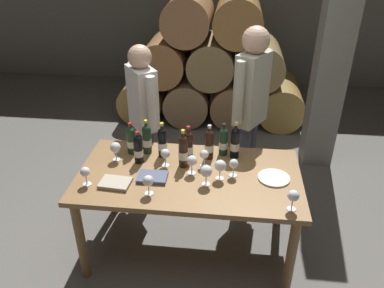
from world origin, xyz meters
TOP-DOWN VIEW (x-y plane):
  - ground_plane at (0.00, 0.00)m, footprint 14.00×14.00m
  - barrel_stack at (-0.00, 2.60)m, footprint 2.49×0.90m
  - stone_pillar at (1.30, 1.60)m, footprint 0.32×0.32m
  - dining_table at (0.00, 0.00)m, footprint 1.70×0.90m
  - wine_bottle_0 at (0.34, 0.29)m, footprint 0.07×0.07m
  - wine_bottle_1 at (-0.24, 0.24)m, footprint 0.07×0.07m
  - wine_bottle_2 at (-0.51, 0.26)m, footprint 0.07×0.07m
  - wine_bottle_3 at (0.13, 0.25)m, footprint 0.07×0.07m
  - wine_bottle_4 at (-0.03, 0.21)m, footprint 0.07×0.07m
  - wine_bottle_5 at (-0.38, 0.28)m, footprint 0.07×0.07m
  - wine_bottle_6 at (-0.06, 0.11)m, footprint 0.07×0.07m
  - wine_bottle_7 at (0.24, 0.32)m, footprint 0.07×0.07m
  - wine_bottle_8 at (-0.42, 0.13)m, footprint 0.07×0.07m
  - wine_glass_0 at (0.24, -0.04)m, footprint 0.09×0.09m
  - wine_glass_1 at (-0.61, 0.14)m, footprint 0.09×0.09m
  - wine_glass_2 at (0.73, -0.34)m, footprint 0.08×0.08m
  - wine_glass_3 at (0.10, 0.12)m, footprint 0.07×0.07m
  - wine_glass_4 at (0.33, 0.01)m, footprint 0.07×0.07m
  - wine_glass_5 at (-0.73, -0.22)m, footprint 0.07×0.07m
  - wine_glass_6 at (0.02, 0.01)m, footprint 0.08×0.08m
  - wine_glass_7 at (0.14, -0.12)m, footprint 0.09×0.09m
  - wine_glass_8 at (-0.20, 0.10)m, footprint 0.08×0.08m
  - wine_glass_9 at (-0.25, -0.28)m, footprint 0.08×0.08m
  - tasting_notebook at (-0.52, -0.20)m, footprint 0.23×0.18m
  - leather_ledger at (-0.26, -0.09)m, footprint 0.22×0.16m
  - serving_plate at (0.64, 0.01)m, footprint 0.24×0.24m
  - sommelier_presenting at (0.46, 0.75)m, footprint 0.32×0.43m
  - taster_seated_left at (-0.51, 0.72)m, footprint 0.33×0.42m

SIDE VIEW (x-z plane):
  - ground_plane at x=0.00m, z-range 0.00..0.00m
  - dining_table at x=0.00m, z-range 0.29..1.05m
  - barrel_stack at x=0.00m, z-range -0.12..1.57m
  - serving_plate at x=0.64m, z-range 0.76..0.77m
  - tasting_notebook at x=-0.52m, z-range 0.76..0.79m
  - leather_ledger at x=-0.26m, z-range 0.76..0.79m
  - wine_glass_4 at x=0.33m, z-range 0.79..0.93m
  - wine_glass_3 at x=0.10m, z-range 0.79..0.94m
  - wine_glass_5 at x=-0.73m, z-range 0.79..0.94m
  - wine_glass_8 at x=-0.20m, z-range 0.79..0.94m
  - wine_glass_2 at x=0.73m, z-range 0.79..0.94m
  - wine_glass_9 at x=-0.25m, z-range 0.79..0.94m
  - wine_glass_6 at x=0.02m, z-range 0.79..0.95m
  - wine_glass_1 at x=-0.61m, z-range 0.79..0.95m
  - wine_glass_0 at x=0.24m, z-range 0.79..0.95m
  - wine_glass_7 at x=0.14m, z-range 0.79..0.95m
  - wine_bottle_8 at x=-0.42m, z-range 0.74..1.02m
  - wine_bottle_2 at x=-0.51m, z-range 0.74..1.02m
  - wine_bottle_7 at x=0.24m, z-range 0.74..1.02m
  - wine_bottle_3 at x=0.13m, z-range 0.74..1.04m
  - wine_bottle_5 at x=-0.38m, z-range 0.74..1.04m
  - wine_bottle_4 at x=-0.03m, z-range 0.74..1.04m
  - wine_bottle_1 at x=-0.24m, z-range 0.74..1.04m
  - wine_bottle_0 at x=0.34m, z-range 0.74..1.05m
  - wine_bottle_6 at x=-0.06m, z-range 0.74..1.06m
  - taster_seated_left at x=-0.51m, z-range 0.15..1.69m
  - sommelier_presenting at x=0.46m, z-range 0.19..1.90m
  - stone_pillar at x=1.30m, z-range 0.00..2.60m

